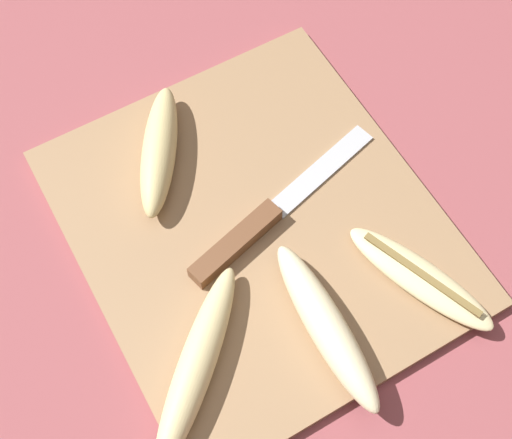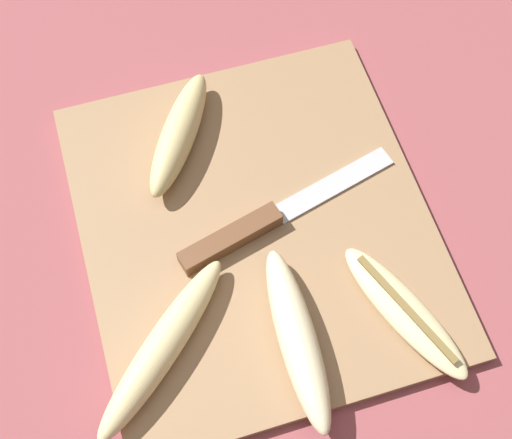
{
  "view_description": "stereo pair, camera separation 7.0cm",
  "coord_description": "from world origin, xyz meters",
  "px_view_note": "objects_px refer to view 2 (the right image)",
  "views": [
    {
      "loc": [
        0.27,
        -0.15,
        0.65
      ],
      "look_at": [
        0.0,
        0.0,
        0.02
      ],
      "focal_mm": 50.0,
      "sensor_mm": 36.0,
      "label": 1
    },
    {
      "loc": [
        0.29,
        -0.09,
        0.65
      ],
      "look_at": [
        0.0,
        0.0,
        0.02
      ],
      "focal_mm": 50.0,
      "sensor_mm": 36.0,
      "label": 2
    }
  ],
  "objects_px": {
    "knife": "(251,228)",
    "banana_soft_right": "(404,311)",
    "banana_pale_long": "(292,339)",
    "banana_mellow_near": "(162,347)",
    "banana_spotted_left": "(179,134)"
  },
  "relations": [
    {
      "from": "banana_soft_right",
      "to": "banana_mellow_near",
      "type": "relative_size",
      "value": 0.99
    },
    {
      "from": "knife",
      "to": "banana_pale_long",
      "type": "xyz_separation_m",
      "value": [
        0.12,
        0.0,
        0.01
      ]
    },
    {
      "from": "banana_soft_right",
      "to": "banana_pale_long",
      "type": "bearing_deg",
      "value": -91.09
    },
    {
      "from": "banana_pale_long",
      "to": "banana_mellow_near",
      "type": "height_order",
      "value": "banana_pale_long"
    },
    {
      "from": "banana_spotted_left",
      "to": "banana_mellow_near",
      "type": "height_order",
      "value": "banana_spotted_left"
    },
    {
      "from": "banana_spotted_left",
      "to": "banana_pale_long",
      "type": "bearing_deg",
      "value": 10.33
    },
    {
      "from": "banana_pale_long",
      "to": "banana_mellow_near",
      "type": "bearing_deg",
      "value": -103.63
    },
    {
      "from": "knife",
      "to": "banana_soft_right",
      "type": "distance_m",
      "value": 0.17
    },
    {
      "from": "banana_pale_long",
      "to": "banana_mellow_near",
      "type": "distance_m",
      "value": 0.12
    },
    {
      "from": "banana_soft_right",
      "to": "knife",
      "type": "bearing_deg",
      "value": -137.91
    },
    {
      "from": "knife",
      "to": "banana_mellow_near",
      "type": "relative_size",
      "value": 1.47
    },
    {
      "from": "banana_spotted_left",
      "to": "banana_mellow_near",
      "type": "distance_m",
      "value": 0.22
    },
    {
      "from": "knife",
      "to": "banana_spotted_left",
      "type": "height_order",
      "value": "banana_spotted_left"
    },
    {
      "from": "banana_pale_long",
      "to": "banana_soft_right",
      "type": "bearing_deg",
      "value": 88.91
    },
    {
      "from": "banana_soft_right",
      "to": "banana_spotted_left",
      "type": "bearing_deg",
      "value": -147.83
    }
  ]
}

